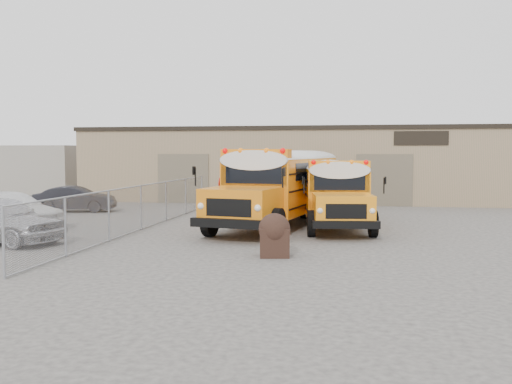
% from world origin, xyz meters
% --- Properties ---
extents(ground, '(120.00, 120.00, 0.00)m').
position_xyz_m(ground, '(0.00, 0.00, 0.00)').
color(ground, '#423F3D').
rests_on(ground, ground).
extents(warehouse, '(30.20, 10.20, 4.67)m').
position_xyz_m(warehouse, '(-0.00, 19.99, 2.37)').
color(warehouse, '#917459').
rests_on(warehouse, ground).
extents(chainlink_fence, '(0.07, 18.07, 1.81)m').
position_xyz_m(chainlink_fence, '(-6.00, 3.00, 0.90)').
color(chainlink_fence, '#919399').
rests_on(chainlink_fence, ground).
extents(distant_building_left, '(8.00, 6.00, 3.60)m').
position_xyz_m(distant_building_left, '(-22.00, 22.00, 1.80)').
color(distant_building_left, gray).
rests_on(distant_building_left, ground).
extents(school_bus_left, '(4.57, 11.46, 3.27)m').
position_xyz_m(school_bus_left, '(0.38, 12.78, 1.89)').
color(school_bus_left, orange).
rests_on(school_bus_left, ground).
extents(school_bus_right, '(3.68, 9.86, 2.82)m').
position_xyz_m(school_bus_right, '(0.55, 12.22, 1.63)').
color(school_bus_right, orange).
rests_on(school_bus_right, ground).
extents(tarp_bundle, '(0.99, 0.95, 1.30)m').
position_xyz_m(tarp_bundle, '(0.07, -1.82, 0.66)').
color(tarp_bundle, black).
rests_on(tarp_bundle, ground).
extents(car_white, '(5.42, 3.55, 1.46)m').
position_xyz_m(car_white, '(-11.51, 2.72, 0.73)').
color(car_white, white).
rests_on(car_white, ground).
extents(car_dark, '(4.25, 2.20, 1.33)m').
position_xyz_m(car_dark, '(-12.02, 9.07, 0.67)').
color(car_dark, black).
rests_on(car_dark, ground).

